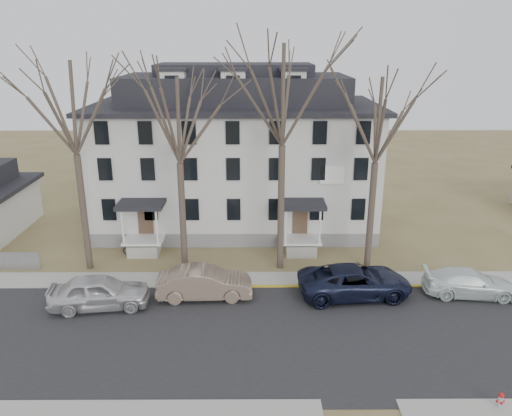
{
  "coord_description": "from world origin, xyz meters",
  "views": [
    {
      "loc": [
        -0.65,
        -18.84,
        13.66
      ],
      "look_at": [
        -0.52,
        9.0,
        4.24
      ],
      "focal_mm": 35.0,
      "sensor_mm": 36.0,
      "label": 1
    }
  ],
  "objects_px": {
    "fire_hydrant": "(500,401)",
    "car_white": "(469,283)",
    "car_tan": "(205,284)",
    "tree_mid_right": "(379,114)",
    "car_silver": "(99,292)",
    "car_navy": "(355,282)",
    "boarding_house": "(236,156)",
    "tree_far_left": "(71,101)",
    "tree_mid_left": "(177,115)",
    "tree_center": "(283,88)",
    "bicycle_left": "(135,250)"
  },
  "relations": [
    {
      "from": "fire_hydrant",
      "to": "car_white",
      "type": "bearing_deg",
      "value": 74.64
    },
    {
      "from": "car_white",
      "to": "car_tan",
      "type": "bearing_deg",
      "value": 96.11
    },
    {
      "from": "fire_hydrant",
      "to": "tree_mid_right",
      "type": "bearing_deg",
      "value": 100.6
    },
    {
      "from": "tree_mid_right",
      "to": "car_white",
      "type": "distance_m",
      "value": 10.78
    },
    {
      "from": "fire_hydrant",
      "to": "car_silver",
      "type": "bearing_deg",
      "value": 156.13
    },
    {
      "from": "car_tan",
      "to": "car_navy",
      "type": "bearing_deg",
      "value": -91.72
    },
    {
      "from": "boarding_house",
      "to": "car_white",
      "type": "relative_size",
      "value": 4.11
    },
    {
      "from": "tree_mid_right",
      "to": "tree_far_left",
      "type": "bearing_deg",
      "value": 180.0
    },
    {
      "from": "tree_mid_left",
      "to": "car_tan",
      "type": "height_order",
      "value": "tree_mid_left"
    },
    {
      "from": "tree_center",
      "to": "car_navy",
      "type": "bearing_deg",
      "value": -43.06
    },
    {
      "from": "car_tan",
      "to": "fire_hydrant",
      "type": "xyz_separation_m",
      "value": [
        12.28,
        -8.93,
        -0.48
      ]
    },
    {
      "from": "bicycle_left",
      "to": "fire_hydrant",
      "type": "xyz_separation_m",
      "value": [
        17.43,
        -14.54,
        -0.06
      ]
    },
    {
      "from": "car_silver",
      "to": "car_white",
      "type": "bearing_deg",
      "value": -93.56
    },
    {
      "from": "car_navy",
      "to": "car_white",
      "type": "distance_m",
      "value": 6.44
    },
    {
      "from": "car_white",
      "to": "bicycle_left",
      "type": "bearing_deg",
      "value": 80.17
    },
    {
      "from": "tree_far_left",
      "to": "bicycle_left",
      "type": "distance_m",
      "value": 10.35
    },
    {
      "from": "car_tan",
      "to": "tree_far_left",
      "type": "bearing_deg",
      "value": 60.28
    },
    {
      "from": "tree_mid_left",
      "to": "fire_hydrant",
      "type": "height_order",
      "value": "tree_mid_left"
    },
    {
      "from": "car_tan",
      "to": "bicycle_left",
      "type": "bearing_deg",
      "value": 39.76
    },
    {
      "from": "tree_far_left",
      "to": "tree_mid_left",
      "type": "distance_m",
      "value": 6.05
    },
    {
      "from": "boarding_house",
      "to": "car_tan",
      "type": "distance_m",
      "value": 12.91
    },
    {
      "from": "car_silver",
      "to": "car_white",
      "type": "height_order",
      "value": "car_silver"
    },
    {
      "from": "tree_center",
      "to": "bicycle_left",
      "type": "relative_size",
      "value": 8.72
    },
    {
      "from": "car_silver",
      "to": "fire_hydrant",
      "type": "relative_size",
      "value": 6.94
    },
    {
      "from": "tree_center",
      "to": "car_silver",
      "type": "bearing_deg",
      "value": -153.51
    },
    {
      "from": "car_silver",
      "to": "car_white",
      "type": "relative_size",
      "value": 1.04
    },
    {
      "from": "boarding_house",
      "to": "tree_mid_right",
      "type": "relative_size",
      "value": 1.63
    },
    {
      "from": "boarding_house",
      "to": "tree_center",
      "type": "xyz_separation_m",
      "value": [
        3.0,
        -8.15,
        5.71
      ]
    },
    {
      "from": "car_tan",
      "to": "tree_mid_right",
      "type": "bearing_deg",
      "value": -71.45
    },
    {
      "from": "car_silver",
      "to": "tree_far_left",
      "type": "bearing_deg",
      "value": 16.13
    },
    {
      "from": "car_silver",
      "to": "car_navy",
      "type": "bearing_deg",
      "value": -92.06
    },
    {
      "from": "tree_mid_right",
      "to": "fire_hydrant",
      "type": "xyz_separation_m",
      "value": [
        2.39,
        -12.8,
        -9.22
      ]
    },
    {
      "from": "tree_mid_right",
      "to": "car_white",
      "type": "bearing_deg",
      "value": -36.85
    },
    {
      "from": "tree_mid_left",
      "to": "car_silver",
      "type": "xyz_separation_m",
      "value": [
        -3.89,
        -4.93,
        -8.71
      ]
    },
    {
      "from": "boarding_house",
      "to": "tree_far_left",
      "type": "distance_m",
      "value": 13.12
    },
    {
      "from": "tree_center",
      "to": "boarding_house",
      "type": "bearing_deg",
      "value": 110.2
    },
    {
      "from": "fire_hydrant",
      "to": "tree_mid_left",
      "type": "bearing_deg",
      "value": 137.36
    },
    {
      "from": "boarding_house",
      "to": "car_tan",
      "type": "height_order",
      "value": "boarding_house"
    },
    {
      "from": "tree_mid_left",
      "to": "car_navy",
      "type": "relative_size",
      "value": 2.04
    },
    {
      "from": "car_tan",
      "to": "car_navy",
      "type": "xyz_separation_m",
      "value": [
        8.35,
        0.16,
        0.01
      ]
    },
    {
      "from": "boarding_house",
      "to": "tree_center",
      "type": "bearing_deg",
      "value": -69.8
    },
    {
      "from": "boarding_house",
      "to": "car_navy",
      "type": "xyz_separation_m",
      "value": [
        6.97,
        -11.86,
        -4.51
      ]
    },
    {
      "from": "car_white",
      "to": "bicycle_left",
      "type": "xyz_separation_m",
      "value": [
        -19.94,
        5.42,
        -0.29
      ]
    },
    {
      "from": "tree_mid_left",
      "to": "car_tan",
      "type": "bearing_deg",
      "value": -67.34
    },
    {
      "from": "tree_mid_right",
      "to": "bicycle_left",
      "type": "distance_m",
      "value": 17.69
    },
    {
      "from": "tree_far_left",
      "to": "car_silver",
      "type": "bearing_deg",
      "value": -66.78
    },
    {
      "from": "car_tan",
      "to": "car_silver",
      "type": "bearing_deg",
      "value": 98.12
    },
    {
      "from": "tree_far_left",
      "to": "car_tan",
      "type": "bearing_deg",
      "value": -26.91
    },
    {
      "from": "car_silver",
      "to": "bicycle_left",
      "type": "bearing_deg",
      "value": -10.08
    },
    {
      "from": "car_navy",
      "to": "boarding_house",
      "type": "bearing_deg",
      "value": 24.98
    }
  ]
}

